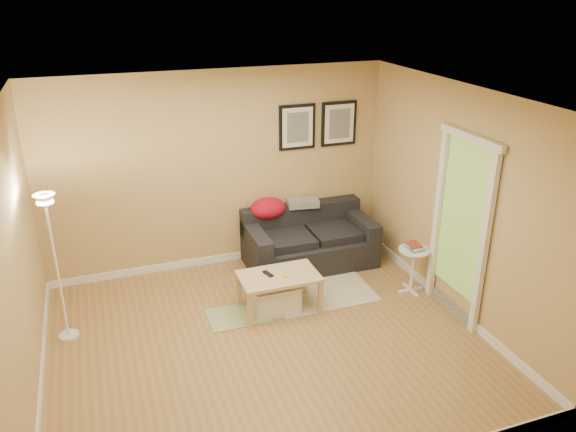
# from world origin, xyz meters

# --- Properties ---
(floor) EXTENTS (4.50, 4.50, 0.00)m
(floor) POSITION_xyz_m (0.00, 0.00, 0.00)
(floor) COLOR olive
(floor) RESTS_ON ground
(ceiling) EXTENTS (4.50, 4.50, 0.00)m
(ceiling) POSITION_xyz_m (0.00, 0.00, 2.60)
(ceiling) COLOR white
(ceiling) RESTS_ON wall_back
(wall_back) EXTENTS (4.50, 0.00, 4.50)m
(wall_back) POSITION_xyz_m (0.00, 2.00, 1.30)
(wall_back) COLOR tan
(wall_back) RESTS_ON ground
(wall_front) EXTENTS (4.50, 0.00, 4.50)m
(wall_front) POSITION_xyz_m (0.00, -2.00, 1.30)
(wall_front) COLOR tan
(wall_front) RESTS_ON ground
(wall_left) EXTENTS (0.00, 4.00, 4.00)m
(wall_left) POSITION_xyz_m (-2.25, 0.00, 1.30)
(wall_left) COLOR tan
(wall_left) RESTS_ON ground
(wall_right) EXTENTS (0.00, 4.00, 4.00)m
(wall_right) POSITION_xyz_m (2.25, 0.00, 1.30)
(wall_right) COLOR tan
(wall_right) RESTS_ON ground
(baseboard_back) EXTENTS (4.50, 0.02, 0.10)m
(baseboard_back) POSITION_xyz_m (0.00, 1.99, 0.05)
(baseboard_back) COLOR white
(baseboard_back) RESTS_ON ground
(baseboard_left) EXTENTS (0.02, 4.00, 0.10)m
(baseboard_left) POSITION_xyz_m (-2.24, 0.00, 0.05)
(baseboard_left) COLOR white
(baseboard_left) RESTS_ON ground
(baseboard_right) EXTENTS (0.02, 4.00, 0.10)m
(baseboard_right) POSITION_xyz_m (2.24, 0.00, 0.05)
(baseboard_right) COLOR white
(baseboard_right) RESTS_ON ground
(sofa) EXTENTS (1.70, 0.90, 0.75)m
(sofa) POSITION_xyz_m (1.11, 1.53, 0.38)
(sofa) COLOR black
(sofa) RESTS_ON ground
(red_throw) EXTENTS (0.48, 0.36, 0.28)m
(red_throw) POSITION_xyz_m (0.61, 1.82, 0.77)
(red_throw) COLOR red
(red_throw) RESTS_ON sofa
(plaid_throw) EXTENTS (0.45, 0.32, 0.10)m
(plaid_throw) POSITION_xyz_m (1.12, 1.84, 0.78)
(plaid_throw) COLOR tan
(plaid_throw) RESTS_ON sofa
(framed_print_left) EXTENTS (0.50, 0.04, 0.60)m
(framed_print_left) POSITION_xyz_m (1.08, 1.98, 1.80)
(framed_print_left) COLOR black
(framed_print_left) RESTS_ON wall_back
(framed_print_right) EXTENTS (0.50, 0.04, 0.60)m
(framed_print_right) POSITION_xyz_m (1.68, 1.98, 1.80)
(framed_print_right) COLOR black
(framed_print_right) RESTS_ON wall_back
(area_rug) EXTENTS (1.25, 0.85, 0.01)m
(area_rug) POSITION_xyz_m (0.95, 0.75, 0.01)
(area_rug) COLOR beige
(area_rug) RESTS_ON ground
(green_runner) EXTENTS (0.70, 0.50, 0.01)m
(green_runner) POSITION_xyz_m (-0.16, 0.58, 0.01)
(green_runner) COLOR #668C4C
(green_runner) RESTS_ON ground
(coffee_table) EXTENTS (0.96, 0.64, 0.46)m
(coffee_table) POSITION_xyz_m (0.34, 0.57, 0.23)
(coffee_table) COLOR tan
(coffee_table) RESTS_ON ground
(remote_control) EXTENTS (0.10, 0.17, 0.02)m
(remote_control) POSITION_xyz_m (0.22, 0.62, 0.47)
(remote_control) COLOR black
(remote_control) RESTS_ON coffee_table
(tape_roll) EXTENTS (0.07, 0.07, 0.03)m
(tape_roll) POSITION_xyz_m (0.39, 0.50, 0.47)
(tape_roll) COLOR yellow
(tape_roll) RESTS_ON coffee_table
(storage_bin) EXTENTS (0.55, 0.40, 0.34)m
(storage_bin) POSITION_xyz_m (0.29, 0.57, 0.17)
(storage_bin) COLOR white
(storage_bin) RESTS_ON ground
(side_table) EXTENTS (0.38, 0.38, 0.58)m
(side_table) POSITION_xyz_m (2.02, 0.41, 0.29)
(side_table) COLOR white
(side_table) RESTS_ON ground
(book_stack) EXTENTS (0.22, 0.26, 0.07)m
(book_stack) POSITION_xyz_m (2.02, 0.43, 0.61)
(book_stack) COLOR teal
(book_stack) RESTS_ON side_table
(floor_lamp) EXTENTS (0.22, 0.22, 1.66)m
(floor_lamp) POSITION_xyz_m (-2.00, 0.82, 0.79)
(floor_lamp) COLOR white
(floor_lamp) RESTS_ON ground
(doorway) EXTENTS (0.12, 1.01, 2.13)m
(doorway) POSITION_xyz_m (2.20, -0.15, 1.02)
(doorway) COLOR white
(doorway) RESTS_ON ground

